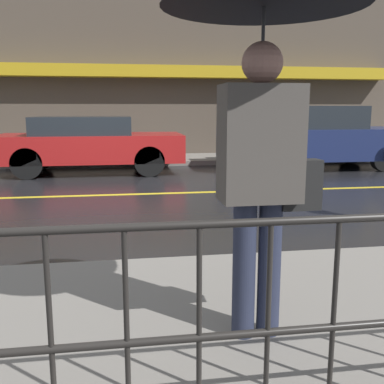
# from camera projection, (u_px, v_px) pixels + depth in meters

# --- Properties ---
(ground_plane) EXTENTS (80.00, 80.00, 0.00)m
(ground_plane) POSITION_uv_depth(u_px,v_px,m) (123.00, 195.00, 8.02)
(ground_plane) COLOR black
(sidewalk_near) EXTENTS (28.00, 2.54, 0.13)m
(sidewalk_near) POSITION_uv_depth(u_px,v_px,m) (127.00, 331.00, 2.97)
(sidewalk_near) COLOR slate
(sidewalk_near) RESTS_ON ground_plane
(sidewalk_far) EXTENTS (28.00, 2.12, 0.13)m
(sidewalk_far) POSITION_uv_depth(u_px,v_px,m) (122.00, 160.00, 12.83)
(sidewalk_far) COLOR slate
(sidewalk_far) RESTS_ON ground_plane
(lane_marking) EXTENTS (25.20, 0.12, 0.01)m
(lane_marking) POSITION_uv_depth(u_px,v_px,m) (123.00, 194.00, 8.01)
(lane_marking) COLOR gold
(lane_marking) RESTS_ON ground_plane
(building_storefront) EXTENTS (28.00, 0.85, 5.87)m
(building_storefront) POSITION_uv_depth(u_px,v_px,m) (119.00, 61.00, 13.46)
(building_storefront) COLOR #4C4238
(building_storefront) RESTS_ON ground_plane
(railing_foreground) EXTENTS (12.00, 0.04, 0.93)m
(railing_foreground) POSITION_uv_depth(u_px,v_px,m) (126.00, 306.00, 1.86)
(railing_foreground) COLOR black
(railing_foreground) RESTS_ON sidewalk_near
(pedestrian) EXTENTS (1.15, 1.15, 2.19)m
(pedestrian) POSITION_uv_depth(u_px,v_px,m) (264.00, 40.00, 2.49)
(pedestrian) COLOR #23283D
(pedestrian) RESTS_ON sidewalk_near
(car_red) EXTENTS (4.28, 1.79, 1.33)m
(car_red) POSITION_uv_depth(u_px,v_px,m) (89.00, 143.00, 10.61)
(car_red) COLOR maroon
(car_red) RESTS_ON ground_plane
(car_navy) EXTENTS (4.72, 1.83, 1.58)m
(car_navy) POSITION_uv_depth(u_px,v_px,m) (312.00, 137.00, 11.44)
(car_navy) COLOR #19234C
(car_navy) RESTS_ON ground_plane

